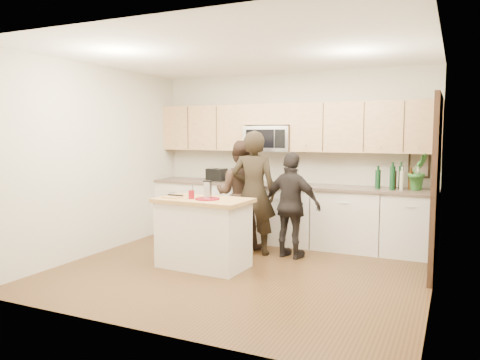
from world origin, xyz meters
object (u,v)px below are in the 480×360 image
at_px(toaster, 217,175).
at_px(woman_right, 292,205).
at_px(island, 203,232).
at_px(woman_center, 241,194).
at_px(woman_left, 254,193).

distance_m(toaster, woman_right, 1.80).
distance_m(island, toaster, 1.93).
xyz_separation_m(island, toaster, (-0.70, 1.70, 0.59)).
xyz_separation_m(woman_center, woman_right, (0.89, -0.25, -0.08)).
height_order(island, woman_left, woman_left).
distance_m(toaster, woman_left, 1.32).
bearing_deg(woman_left, woman_center, -51.46).
bearing_deg(woman_left, island, 58.14).
height_order(toaster, woman_right, woman_right).
distance_m(island, woman_left, 1.04).
xyz_separation_m(toaster, woman_right, (1.59, -0.79, -0.31)).
xyz_separation_m(woman_left, woman_center, (-0.33, 0.28, -0.07)).
distance_m(woman_center, woman_right, 0.93).
xyz_separation_m(island, woman_right, (0.89, 0.92, 0.28)).
bearing_deg(toaster, woman_center, -37.95).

